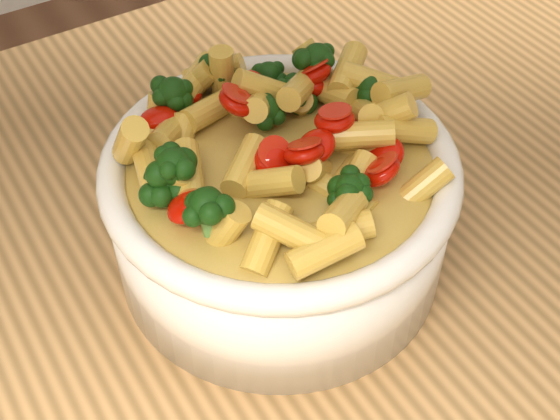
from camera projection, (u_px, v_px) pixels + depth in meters
table at (336, 365)px, 0.61m from camera, size 1.20×0.80×0.90m
serving_bowl at (280, 209)px, 0.52m from camera, size 0.23×0.23×0.10m
pasta_salad at (280, 139)px, 0.48m from camera, size 0.18×0.18×0.04m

